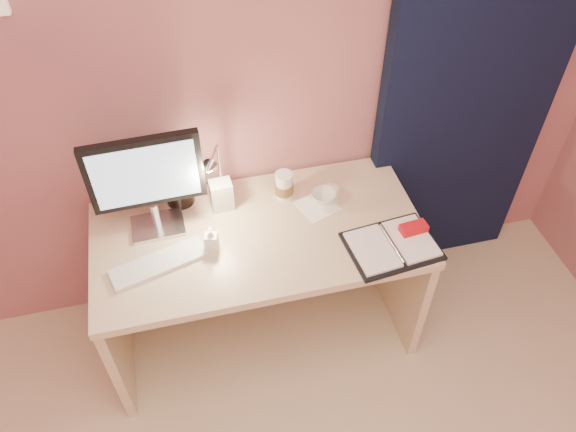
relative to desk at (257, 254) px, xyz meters
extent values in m
plane|color=#B06966|center=(0.00, 0.30, 0.75)|extent=(3.50, 0.00, 3.50)
cube|color=black|center=(1.05, 0.24, 0.60)|extent=(0.85, 0.08, 2.20)
cube|color=beige|center=(0.00, -0.07, 0.21)|extent=(1.40, 0.70, 0.04)
cube|color=beige|center=(-0.68, -0.07, -0.16)|extent=(0.04, 0.66, 0.69)
cube|color=beige|center=(0.68, -0.07, -0.16)|extent=(0.04, 0.66, 0.69)
cube|color=beige|center=(0.00, 0.26, -0.10)|extent=(1.32, 0.03, 0.55)
cube|color=silver|center=(-0.41, 0.06, 0.23)|extent=(0.22, 0.17, 0.01)
cylinder|color=silver|center=(-0.41, 0.06, 0.30)|extent=(0.04, 0.04, 0.12)
cube|color=black|center=(-0.41, 0.06, 0.54)|extent=(0.45, 0.05, 0.32)
cube|color=#A2C3DD|center=(-0.41, 0.03, 0.54)|extent=(0.40, 0.02, 0.27)
cube|color=white|center=(-0.42, -0.15, 0.23)|extent=(0.40, 0.21, 0.02)
cube|color=black|center=(0.52, -0.29, 0.23)|extent=(0.39, 0.31, 0.01)
cube|color=white|center=(0.43, -0.30, 0.25)|extent=(0.18, 0.25, 0.01)
cube|color=white|center=(0.61, -0.28, 0.25)|extent=(0.18, 0.25, 0.01)
cube|color=red|center=(0.63, -0.24, 0.27)|extent=(0.12, 0.07, 0.03)
cube|color=white|center=(0.28, 0.02, 0.23)|extent=(0.20, 0.20, 0.00)
cylinder|color=white|center=(0.16, 0.11, 0.29)|extent=(0.08, 0.08, 0.12)
cylinder|color=brown|center=(0.16, 0.11, 0.28)|extent=(0.08, 0.08, 0.05)
cylinder|color=white|center=(0.16, 0.11, 0.35)|extent=(0.08, 0.08, 0.01)
cylinder|color=white|center=(0.33, -0.01, 0.29)|extent=(0.07, 0.07, 0.12)
imported|color=silver|center=(0.32, 0.06, 0.24)|extent=(0.12, 0.12, 0.04)
imported|color=white|center=(-0.20, -0.11, 0.28)|extent=(0.06, 0.07, 0.12)
cylinder|color=black|center=(-0.30, 0.20, 0.31)|extent=(0.12, 0.12, 0.18)
cube|color=silver|center=(-0.12, 0.11, 0.30)|extent=(0.10, 0.08, 0.14)
cylinder|color=silver|center=(-0.11, 0.15, 0.23)|extent=(0.08, 0.08, 0.01)
cylinder|color=silver|center=(-0.11, 0.15, 0.39)|extent=(0.01, 0.01, 0.30)
cone|color=silver|center=(-0.06, 0.02, 0.53)|extent=(0.08, 0.07, 0.06)
camera|label=1|loc=(-0.26, -1.66, 1.98)|focal=35.00mm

